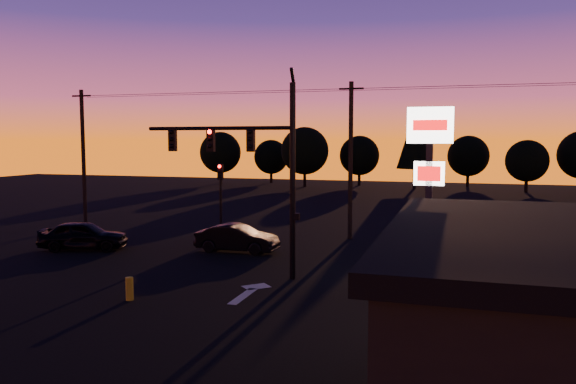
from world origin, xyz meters
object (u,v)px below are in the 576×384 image
(bollard, at_px, (130,289))
(traffic_signal_mast, at_px, (255,159))
(car_right, at_px, (429,243))
(suv_parked, at_px, (496,339))
(car_mid, at_px, (237,238))
(pylon_sign, at_px, (429,164))
(secondary_signal, at_px, (220,190))
(car_left, at_px, (83,235))

(bollard, bearing_deg, traffic_signal_mast, 56.22)
(car_right, bearing_deg, suv_parked, 29.48)
(car_mid, bearing_deg, pylon_sign, -125.98)
(car_mid, relative_size, car_right, 0.84)
(car_mid, bearing_deg, secondary_signal, 36.87)
(car_mid, relative_size, suv_parked, 0.85)
(car_mid, bearing_deg, car_left, 102.97)
(traffic_signal_mast, height_order, bollard, traffic_signal_mast)
(pylon_sign, bearing_deg, suv_parked, -66.44)
(car_left, bearing_deg, car_right, -97.68)
(bollard, xyz_separation_m, car_mid, (0.38, 9.24, 0.28))
(car_right, bearing_deg, car_mid, -62.46)
(suv_parked, bearing_deg, car_left, 149.27)
(secondary_signal, xyz_separation_m, car_left, (-5.71, -4.73, -2.11))
(traffic_signal_mast, xyz_separation_m, pylon_sign, (7.10, -2.49, -0.02))
(car_left, height_order, suv_parked, car_left)
(car_left, height_order, car_right, car_left)
(pylon_sign, relative_size, bollard, 8.20)
(pylon_sign, xyz_separation_m, car_left, (-17.71, 5.26, -4.16))
(suv_parked, bearing_deg, traffic_signal_mast, 137.99)
(bollard, distance_m, suv_parked, 12.40)
(traffic_signal_mast, bearing_deg, car_right, 41.47)
(car_left, bearing_deg, suv_parked, -134.52)
(secondary_signal, height_order, car_left, secondary_signal)
(bollard, relative_size, car_left, 0.19)
(traffic_signal_mast, bearing_deg, car_left, 165.39)
(car_right, height_order, suv_parked, car_right)
(secondary_signal, relative_size, car_left, 0.98)
(suv_parked, bearing_deg, bollard, 164.70)
(car_mid, distance_m, car_right, 9.57)
(secondary_signal, relative_size, bollard, 5.25)
(traffic_signal_mast, height_order, pylon_sign, traffic_signal_mast)
(car_left, bearing_deg, secondary_signal, -68.48)
(traffic_signal_mast, bearing_deg, bollard, -123.78)
(car_right, xyz_separation_m, suv_parked, (2.32, -12.96, -0.04))
(bollard, xyz_separation_m, car_right, (9.85, 10.60, 0.32))
(traffic_signal_mast, relative_size, secondary_signal, 1.97)
(secondary_signal, bearing_deg, car_mid, -52.99)
(car_right, bearing_deg, pylon_sign, 21.73)
(car_right, distance_m, suv_parked, 13.17)
(traffic_signal_mast, distance_m, suv_parked, 12.21)
(pylon_sign, bearing_deg, secondary_signal, 140.23)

